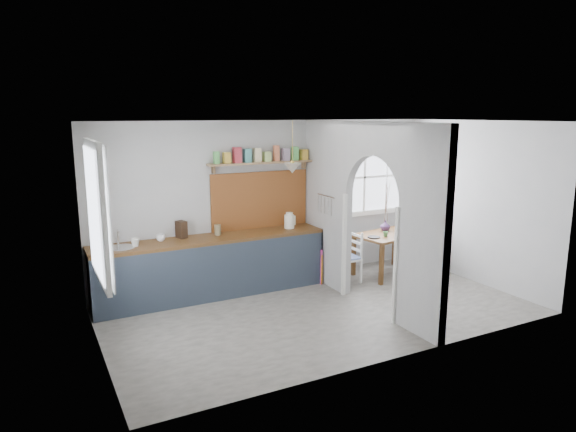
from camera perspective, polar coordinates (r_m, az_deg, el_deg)
name	(u,v)px	position (r m, az deg, el deg)	size (l,w,h in m)	color
floor	(321,311)	(7.29, 3.69, -10.46)	(5.80, 3.20, 0.01)	gray
ceiling	(324,122)	(6.77, 3.98, 10.43)	(5.80, 3.20, 0.01)	beige
walls	(322,220)	(6.91, 3.83, -0.40)	(5.81, 3.21, 2.60)	beige
partition	(363,204)	(7.31, 8.31, 1.35)	(0.12, 3.20, 2.60)	beige
kitchen_window	(95,213)	(5.92, -20.66, 0.33)	(0.10, 1.16, 1.50)	white
nook_window	(364,177)	(9.13, 8.48, 4.28)	(1.76, 0.10, 1.30)	white
counter	(212,266)	(7.83, -8.50, -5.47)	(3.50, 0.60, 0.90)	#502F10
sink	(121,248)	(7.39, -18.11, -3.44)	(0.40, 0.40, 0.02)	silver
backsplash	(260,200)	(8.18, -3.11, 1.80)	(1.65, 0.03, 0.90)	brown
shelf	(262,159)	(8.02, -2.91, 6.37)	(1.75, 0.20, 0.21)	#A27C49
pendant_lamp	(292,168)	(7.89, 0.48, 5.34)	(0.26, 0.26, 0.16)	silver
utensil_rail	(326,196)	(7.95, 4.25, 2.24)	(0.02, 0.02, 0.50)	silver
dining_table	(388,254)	(8.91, 11.09, -4.17)	(1.14, 0.76, 0.71)	#502F10
chair_left	(346,257)	(8.38, 6.51, -4.57)	(0.38, 0.38, 0.84)	white
chair_right	(426,242)	(9.41, 15.11, -2.81)	(0.43, 0.43, 0.93)	white
kettle	(289,220)	(8.18, 0.15, -0.48)	(0.21, 0.17, 0.26)	white
mug_a	(135,242)	(7.38, -16.61, -2.83)	(0.12, 0.12, 0.11)	white
mug_b	(161,238)	(7.59, -13.96, -2.35)	(0.13, 0.13, 0.10)	white
knife_block	(181,230)	(7.70, -11.76, -1.48)	(0.11, 0.16, 0.25)	black
jar	(218,230)	(7.81, -7.83, -1.52)	(0.10, 0.10, 0.16)	olive
towel_magenta	(321,268)	(8.26, 3.72, -5.78)	(0.02, 0.03, 0.59)	#D53B95
towel_orange	(321,270)	(8.26, 3.74, -5.96)	(0.02, 0.03, 0.49)	orange
bowl	(405,231)	(8.91, 12.90, -1.67)	(0.26, 0.26, 0.06)	silver
table_cup	(386,234)	(8.60, 10.78, -1.99)	(0.09, 0.09, 0.08)	#549F56
plate	(374,237)	(8.50, 9.51, -2.33)	(0.20, 0.20, 0.02)	black
vase	(385,226)	(9.01, 10.76, -1.06)	(0.17, 0.17, 0.18)	#41264E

